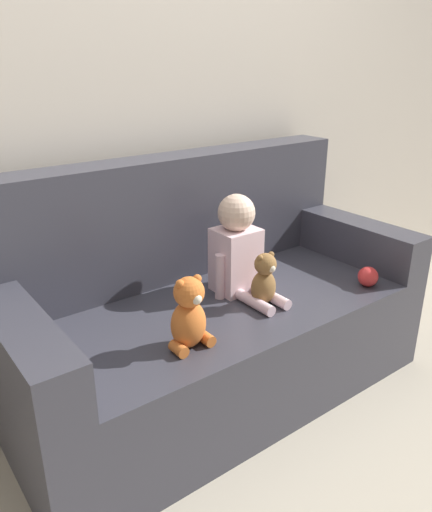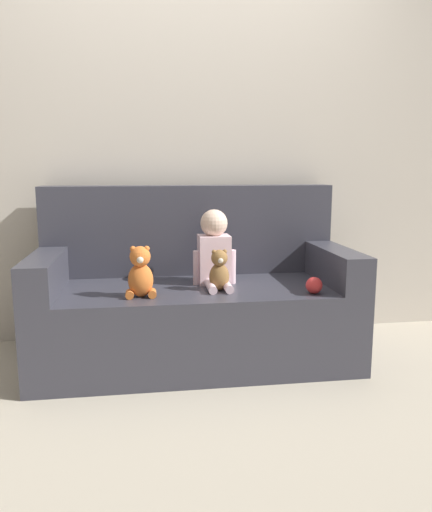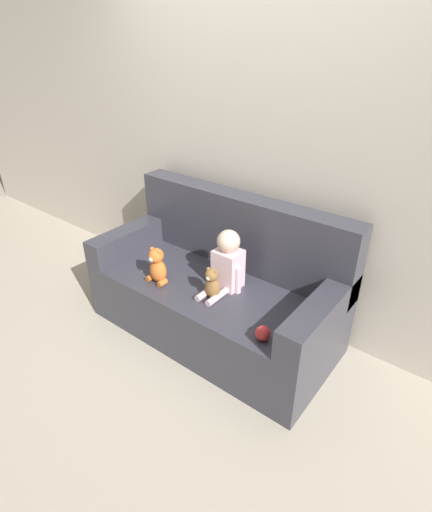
# 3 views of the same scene
# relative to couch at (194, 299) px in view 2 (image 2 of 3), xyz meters

# --- Properties ---
(ground_plane) EXTENTS (12.00, 12.00, 0.00)m
(ground_plane) POSITION_rel_couch_xyz_m (0.00, -0.06, -0.34)
(ground_plane) COLOR #B7AD99
(wall_back) EXTENTS (8.00, 0.05, 2.60)m
(wall_back) POSITION_rel_couch_xyz_m (0.00, 0.43, 0.96)
(wall_back) COLOR beige
(wall_back) RESTS_ON ground_plane
(couch) EXTENTS (1.75, 0.82, 0.98)m
(couch) POSITION_rel_couch_xyz_m (0.00, 0.00, 0.00)
(couch) COLOR #383842
(couch) RESTS_ON ground_plane
(person_baby) EXTENTS (0.24, 0.35, 0.42)m
(person_baby) POSITION_rel_couch_xyz_m (0.11, -0.05, 0.29)
(person_baby) COLOR silver
(person_baby) RESTS_ON couch
(teddy_bear_brown) EXTENTS (0.11, 0.10, 0.22)m
(teddy_bear_brown) POSITION_rel_couch_xyz_m (0.11, -0.21, 0.21)
(teddy_bear_brown) COLOR olive
(teddy_bear_brown) RESTS_ON couch
(plush_toy_side) EXTENTS (0.15, 0.12, 0.26)m
(plush_toy_side) POSITION_rel_couch_xyz_m (-0.30, -0.30, 0.23)
(plush_toy_side) COLOR orange
(plush_toy_side) RESTS_ON couch
(toy_ball) EXTENTS (0.09, 0.09, 0.09)m
(toy_ball) POSITION_rel_couch_xyz_m (0.59, -0.36, 0.15)
(toy_ball) COLOR red
(toy_ball) RESTS_ON couch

